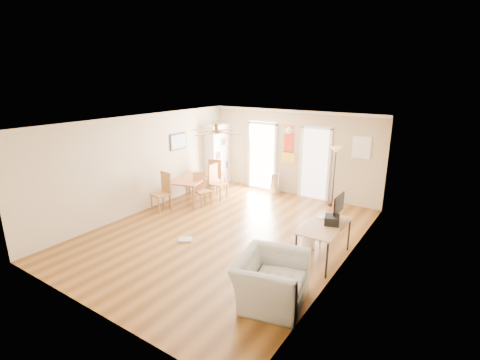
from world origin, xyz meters
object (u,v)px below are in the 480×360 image
Objects in this scene: dining_chair_right_b at (203,190)px; wastebasket_b at (263,265)px; dining_chair_right_a at (218,182)px; dining_chair_near at (160,192)px; computer_desk at (324,242)px; dining_chair_far at (217,174)px; armchair at (271,280)px; printer at (332,220)px; torchiere_lamp at (334,177)px; dining_table at (191,189)px; bookshelf at (218,155)px; trash_can at (275,183)px; wastebasket_a at (309,240)px.

wastebasket_b is at bearing -104.58° from dining_chair_right_b.
dining_chair_right_a is 1.80m from dining_chair_near.
computer_desk reaches higher than wastebasket_b.
armchair is at bearing 118.81° from dining_chair_far.
printer is (0.10, 0.11, 0.46)m from computer_desk.
torchiere_lamp reaches higher than dining_chair_far.
wastebasket_b is at bearing -6.00° from dining_chair_near.
dining_chair_right_b is at bearing 165.29° from computer_desk.
dining_table is 4.74m from printer.
wastebasket_b is (4.14, -4.08, -0.87)m from bookshelf.
bookshelf is at bearing -178.28° from torchiere_lamp.
dining_chair_right_a is 0.61× the size of torchiere_lamp.
dining_table is (0.38, -1.79, -0.67)m from bookshelf.
dining_chair_right_a is at bearing 141.65° from printer.
bookshelf is 0.82m from dining_chair_far.
dining_chair_far is 3.40× the size of wastebasket_b.
wastebasket_b is (3.22, -2.16, -0.32)m from dining_chair_right_b.
torchiere_lamp reaches higher than dining_table.
wastebasket_b is (3.77, -2.29, -0.20)m from dining_table.
wastebasket_b is (2.04, -4.27, -0.18)m from trash_can.
bookshelf reaches higher than printer.
wastebasket_b is (3.76, -3.55, -0.37)m from dining_chair_far.
dining_table is at bearing 96.34° from dining_chair_right_b.
bookshelf is 1.96× the size of dining_chair_near.
dining_chair_right_b is 0.91× the size of dining_chair_near.
dining_table is 4.33× the size of printer.
armchair is at bearing -83.55° from wastebasket_a.
trash_can is at bearing 129.41° from wastebasket_a.
dining_chair_far is (0.00, 1.27, 0.17)m from dining_table.
printer is at bearing -21.29° from armchair.
dining_chair_near reaches higher than armchair.
dining_table is at bearing 42.90° from armchair.
wastebasket_b is (-0.29, -1.44, -0.01)m from wastebasket_a.
dining_chair_far is at bearing -35.94° from bookshelf.
wastebasket_a is 1.47m from wastebasket_b.
dining_chair_right_b is at bearing -45.79° from bookshelf.
torchiere_lamp is (3.06, 2.04, 0.38)m from dining_chair_right_b.
torchiere_lamp is 5.32× the size of wastebasket_a.
printer is at bearing -83.52° from dining_chair_right_b.
dining_chair_near is at bearing -122.07° from trash_can.
dining_table is at bearing 91.96° from dining_chair_near.
dining_chair_far reaches higher than dining_chair_right_b.
dining_table is 0.83m from dining_chair_right_a.
printer is (2.87, -3.03, 0.49)m from trash_can.
dining_chair_near reaches higher than dining_chair_far.
bookshelf reaches higher than dining_chair_right_a.
bookshelf is 1.98× the size of dining_chair_right_a.
bookshelf reaches higher than dining_chair_right_b.
dining_chair_right_b is (0.93, -1.92, -0.55)m from bookshelf.
dining_chair_right_b is 0.91× the size of dining_chair_far.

